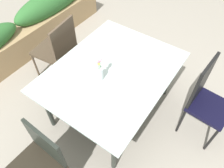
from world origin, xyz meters
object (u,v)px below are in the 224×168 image
object	(u,v)px
chair_near_right	(206,98)
flower_vase	(99,71)
chair_far_side	(58,47)
planter_box	(20,34)
dining_table	(112,74)
chair_end_left	(38,164)

from	to	relation	value
chair_near_right	flower_vase	bearing A→B (deg)	-58.05
chair_far_side	planter_box	size ratio (longest dim) A/B	0.28
chair_near_right	flower_vase	xyz separation A→B (m)	(-0.52, 0.99, 0.25)
chair_near_right	planter_box	bearing A→B (deg)	-80.40
dining_table	planter_box	size ratio (longest dim) A/B	0.46
chair_near_right	chair_end_left	bearing A→B (deg)	-28.40
flower_vase	planter_box	distance (m)	1.85
dining_table	chair_end_left	size ratio (longest dim) A/B	1.72
dining_table	chair_far_side	world-z (taller)	chair_far_side
chair_end_left	planter_box	size ratio (longest dim) A/B	0.27
dining_table	chair_near_right	distance (m)	1.02
flower_vase	planter_box	xyz separation A→B (m)	(0.27, 1.77, -0.47)
chair_near_right	planter_box	xyz separation A→B (m)	(-0.24, 2.76, -0.22)
planter_box	chair_near_right	bearing A→B (deg)	-84.93
chair_end_left	chair_far_side	xyz separation A→B (m)	(1.23, 0.96, -0.00)
chair_end_left	flower_vase	world-z (taller)	flower_vase
chair_far_side	flower_vase	xyz separation A→B (m)	(-0.27, -0.92, 0.32)
chair_near_right	chair_end_left	world-z (taller)	chair_near_right
dining_table	chair_end_left	bearing A→B (deg)	-179.86
planter_box	dining_table	bearing A→B (deg)	-93.20
chair_far_side	flower_vase	world-z (taller)	flower_vase
chair_far_side	chair_near_right	bearing A→B (deg)	-89.40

